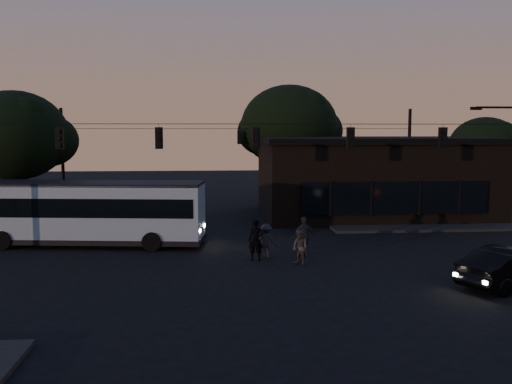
{
  "coord_description": "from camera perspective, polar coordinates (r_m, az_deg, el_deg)",
  "views": [
    {
      "loc": [
        -2.05,
        -22.71,
        5.95
      ],
      "look_at": [
        0.0,
        4.0,
        3.0
      ],
      "focal_mm": 40.0,
      "sensor_mm": 36.0,
      "label": 1
    }
  ],
  "objects": [
    {
      "name": "tree_right",
      "position": [
        45.4,
        21.88,
        4.18
      ],
      "size": [
        5.2,
        5.2,
        6.86
      ],
      "color": "black",
      "rests_on": "ground"
    },
    {
      "name": "tree_left",
      "position": [
        37.66,
        -22.99,
        5.21
      ],
      "size": [
        6.4,
        6.4,
        8.3
      ],
      "color": "black",
      "rests_on": "ground"
    },
    {
      "name": "tree_behind",
      "position": [
        45.12,
        3.34,
        6.58
      ],
      "size": [
        7.6,
        7.6,
        9.43
      ],
      "color": "black",
      "rests_on": "ground"
    },
    {
      "name": "sidewalk_far_right",
      "position": [
        39.74,
        16.38,
        -2.47
      ],
      "size": [
        14.0,
        10.0,
        0.15
      ],
      "primitive_type": "cube",
      "color": "black",
      "rests_on": "ground"
    },
    {
      "name": "pedestrian_b",
      "position": [
        25.28,
        4.42,
        -5.55
      ],
      "size": [
        0.92,
        0.95,
        1.54
      ],
      "primitive_type": "imported",
      "rotation": [
        0.0,
        0.0,
        -0.92
      ],
      "color": "#3D3838",
      "rests_on": "ground"
    },
    {
      "name": "bus",
      "position": [
        30.43,
        -16.26,
        -1.73
      ],
      "size": [
        11.87,
        4.07,
        3.28
      ],
      "rotation": [
        0.0,
        0.0,
        -0.12
      ],
      "color": "#91ABB8",
      "rests_on": "ground"
    },
    {
      "name": "ground",
      "position": [
        23.56,
        0.75,
        -8.34
      ],
      "size": [
        120.0,
        120.0,
        0.0
      ],
      "primitive_type": "plane",
      "color": "black",
      "rests_on": "ground"
    },
    {
      "name": "signal_rig_near",
      "position": [
        26.83,
        0.0,
        3.08
      ],
      "size": [
        26.24,
        0.3,
        7.5
      ],
      "color": "black",
      "rests_on": "ground"
    },
    {
      "name": "building",
      "position": [
        40.36,
        11.52,
        1.55
      ],
      "size": [
        15.4,
        10.41,
        5.4
      ],
      "color": "black",
      "rests_on": "ground"
    },
    {
      "name": "sidewalk_far_left",
      "position": [
        39.05,
        -22.18,
        -2.84
      ],
      "size": [
        14.0,
        10.0,
        0.15
      ],
      "primitive_type": "cube",
      "color": "black",
      "rests_on": "ground"
    },
    {
      "name": "pedestrian_c",
      "position": [
        26.83,
        4.85,
        -4.48
      ],
      "size": [
        1.19,
        0.69,
        1.9
      ],
      "primitive_type": "imported",
      "rotation": [
        0.0,
        0.0,
        3.35
      ],
      "color": "black",
      "rests_on": "ground"
    },
    {
      "name": "pedestrian_a",
      "position": [
        25.93,
        -0.01,
        -4.83
      ],
      "size": [
        0.78,
        0.61,
        1.9
      ],
      "primitive_type": "imported",
      "rotation": [
        0.0,
        0.0,
        -0.24
      ],
      "color": "black",
      "rests_on": "ground"
    },
    {
      "name": "signal_rig_far",
      "position": [
        42.79,
        -1.64,
        3.95
      ],
      "size": [
        26.24,
        0.3,
        7.5
      ],
      "color": "black",
      "rests_on": "ground"
    },
    {
      "name": "pedestrian_d",
      "position": [
        26.59,
        1.02,
        -4.9
      ],
      "size": [
        1.12,
        0.79,
        1.58
      ],
      "primitive_type": "imported",
      "rotation": [
        0.0,
        0.0,
        2.94
      ],
      "color": "black",
      "rests_on": "ground"
    }
  ]
}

